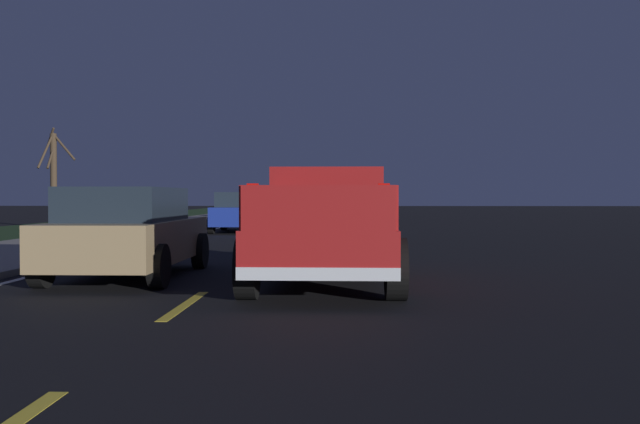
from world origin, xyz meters
TOP-DOWN VIEW (x-y plane):
  - ground at (27.00, 0.00)m, footprint 144.00×144.00m
  - sidewalk_shoulder at (27.00, 5.70)m, footprint 108.00×4.00m
  - grass_verge at (27.00, 10.70)m, footprint 108.00×6.00m
  - lane_markings at (29.25, 2.51)m, footprint 108.00×3.54m
  - pickup_truck at (11.24, -1.75)m, footprint 5.44×2.32m
  - sedan_blue at (26.87, 1.95)m, footprint 4.42×2.06m
  - sedan_tan at (11.62, 1.65)m, footprint 4.41×2.03m
  - sedan_red at (41.16, 1.89)m, footprint 4.40×2.03m
  - bare_tree_far at (29.62, 10.45)m, footprint 1.37×1.52m

SIDE VIEW (x-z plane):
  - ground at x=27.00m, z-range 0.00..0.00m
  - grass_verge at x=27.00m, z-range 0.00..0.01m
  - lane_markings at x=29.25m, z-range 0.00..0.01m
  - sidewalk_shoulder at x=27.00m, z-range 0.00..0.12m
  - sedan_blue at x=26.87m, z-range 0.01..1.55m
  - sedan_tan at x=11.62m, z-range 0.01..1.55m
  - sedan_red at x=41.16m, z-range 0.01..1.55m
  - pickup_truck at x=11.24m, z-range -0.02..1.85m
  - bare_tree_far at x=29.62m, z-range 0.06..4.42m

